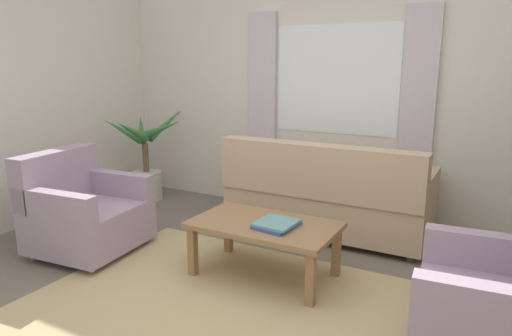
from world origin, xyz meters
name	(u,v)px	position (x,y,z in m)	size (l,w,h in m)	color
ground_plane	(221,305)	(0.00, 0.00, 0.00)	(6.24, 6.24, 0.00)	#6B6056
wall_back	(337,94)	(0.00, 2.26, 1.30)	(5.32, 0.12, 2.60)	silver
window_with_curtains	(335,80)	(0.00, 2.18, 1.45)	(1.98, 0.07, 1.40)	white
area_rug	(221,304)	(0.00, 0.00, 0.01)	(2.57, 1.98, 0.01)	tan
couch	(326,197)	(0.14, 1.62, 0.37)	(1.90, 0.82, 0.92)	tan
armchair_left	(83,212)	(-1.57, 0.23, 0.35)	(0.89, 0.91, 0.88)	#998499
armchair_right	(509,311)	(1.71, 0.16, 0.35)	(0.88, 0.90, 0.88)	#998499
coffee_table	(264,230)	(0.05, 0.54, 0.38)	(1.10, 0.64, 0.44)	olive
book_stack_on_table	(276,224)	(0.17, 0.50, 0.46)	(0.30, 0.34, 0.04)	#335199
potted_plant	(147,163)	(-2.15, 1.69, 0.44)	(0.95, 1.12, 1.11)	#B7B2A8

